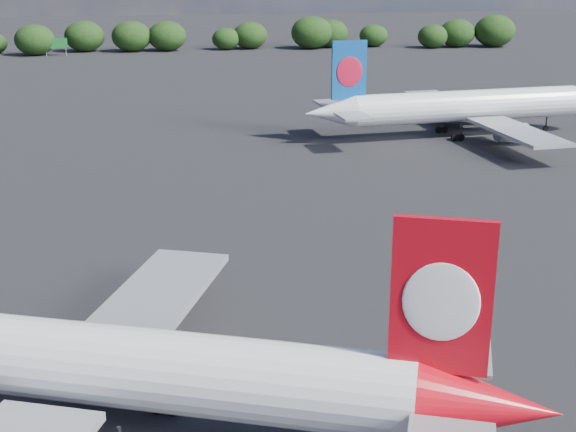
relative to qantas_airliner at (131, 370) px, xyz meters
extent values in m
plane|color=black|center=(-5.02, 61.99, -4.32)|extent=(500.00, 500.00, 0.00)
cylinder|color=white|center=(-1.42, 0.55, 0.14)|extent=(33.20, 16.49, 4.46)
cone|color=red|center=(17.70, -6.91, 0.14)|extent=(8.27, 6.75, 4.46)
cube|color=red|center=(15.21, -5.94, 5.85)|extent=(4.73, 2.20, 8.03)
ellipsoid|color=white|center=(15.11, -6.19, 5.69)|extent=(3.56, 1.53, 4.10)
ellipsoid|color=white|center=(15.30, -5.69, 5.69)|extent=(3.56, 1.53, 4.10)
cube|color=gray|center=(17.82, -1.69, 0.50)|extent=(5.69, 6.45, 0.27)
cube|color=gray|center=(1.14, 12.01, -1.29)|extent=(11.89, 18.73, 0.49)
cylinder|color=red|center=(-2.14, 8.50, -2.45)|extent=(5.03, 3.87, 2.41)
cube|color=gray|center=(-2.14, 8.50, -1.82)|extent=(1.93, 0.96, 1.07)
cylinder|color=black|center=(1.22, 2.40, -2.98)|extent=(0.32, 0.32, 2.23)
cylinder|color=black|center=(1.22, 2.40, -3.83)|extent=(1.06, 0.73, 0.98)
cylinder|color=black|center=(2.13, 2.04, -3.83)|extent=(1.06, 0.73, 0.98)
cylinder|color=white|center=(46.62, 70.50, 0.20)|extent=(34.65, 7.58, 4.52)
sphere|color=white|center=(63.74, 72.04, 0.20)|extent=(4.91, 4.91, 4.52)
cone|color=white|center=(25.89, 68.64, 0.20)|extent=(7.61, 5.15, 4.52)
cube|color=#0D4896|center=(28.60, 68.88, 5.99)|extent=(5.00, 0.90, 8.14)
ellipsoid|color=red|center=(28.62, 68.61, 5.83)|extent=(3.80, 0.52, 4.16)
ellipsoid|color=red|center=(28.57, 69.15, 5.83)|extent=(3.80, 0.52, 4.16)
cube|color=gray|center=(28.14, 63.85, 0.57)|extent=(4.54, 5.77, 0.27)
cube|color=gray|center=(27.25, 73.76, 0.57)|extent=(4.54, 5.77, 0.27)
cube|color=gray|center=(49.47, 58.95, -1.24)|extent=(7.48, 18.55, 0.50)
cube|color=gray|center=(47.37, 82.38, -1.24)|extent=(7.48, 18.55, 0.50)
cylinder|color=gray|center=(50.87, 63.62, -2.42)|extent=(4.72, 2.84, 2.44)
cube|color=gray|center=(50.87, 63.62, -1.79)|extent=(2.01, 0.45, 1.09)
cylinder|color=gray|center=(49.58, 78.03, -2.42)|extent=(4.72, 2.84, 2.44)
cube|color=gray|center=(49.58, 78.03, -1.79)|extent=(2.01, 0.45, 1.09)
cylinder|color=black|center=(45.06, 67.64, -2.96)|extent=(0.27, 0.27, 2.26)
cylinder|color=black|center=(45.06, 67.64, -3.82)|extent=(1.03, 0.49, 1.00)
cylinder|color=black|center=(44.07, 67.55, -3.82)|extent=(1.03, 0.49, 1.00)
cylinder|color=black|center=(44.57, 73.04, -2.96)|extent=(0.27, 0.27, 2.26)
cylinder|color=black|center=(44.57, 73.04, -3.82)|extent=(1.03, 0.49, 1.00)
cylinder|color=black|center=(43.58, 72.95, -3.82)|extent=(1.03, 0.49, 1.00)
cylinder|color=black|center=(60.14, 71.71, -3.01)|extent=(0.24, 0.24, 2.26)
cylinder|color=black|center=(60.14, 71.71, -3.91)|extent=(0.84, 0.39, 0.81)
cube|color=#146524|center=(-23.02, 177.99, -1.12)|extent=(6.00, 0.30, 2.60)
cylinder|color=gray|center=(-25.52, 177.99, -3.32)|extent=(0.20, 0.20, 2.00)
cylinder|color=gray|center=(-20.52, 177.99, -3.32)|extent=(0.20, 0.20, 2.00)
cube|color=orange|center=(6.98, 183.99, -0.32)|extent=(5.00, 0.30, 3.00)
cylinder|color=gray|center=(6.98, 183.99, -3.07)|extent=(0.30, 0.30, 2.50)
ellipsoid|color=black|center=(-28.34, 179.59, -0.33)|extent=(10.37, 8.77, 7.97)
ellipsoid|color=black|center=(-16.22, 185.89, -0.22)|extent=(10.66, 9.02, 8.20)
ellipsoid|color=black|center=(-3.71, 183.78, -0.23)|extent=(10.62, 8.99, 8.17)
ellipsoid|color=black|center=(5.74, 183.83, -0.32)|extent=(10.41, 8.81, 8.01)
ellipsoid|color=black|center=(21.77, 184.15, -1.34)|extent=(7.74, 6.55, 5.95)
ellipsoid|color=black|center=(28.56, 185.12, -0.63)|extent=(9.60, 8.12, 7.39)
ellipsoid|color=black|center=(45.43, 182.62, 0.13)|extent=(11.57, 9.79, 8.90)
ellipsoid|color=black|center=(51.27, 184.89, -0.44)|extent=(10.09, 8.54, 7.76)
ellipsoid|color=black|center=(63.77, 184.87, -1.20)|extent=(8.12, 6.87, 6.24)
ellipsoid|color=black|center=(79.12, 178.55, -1.05)|extent=(8.49, 7.18, 6.53)
ellipsoid|color=black|center=(86.58, 179.65, -0.41)|extent=(10.15, 8.59, 7.81)
ellipsoid|color=black|center=(97.24, 178.38, 0.17)|extent=(11.68, 9.89, 8.99)
camera|label=1|loc=(2.12, -39.72, 21.77)|focal=50.00mm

